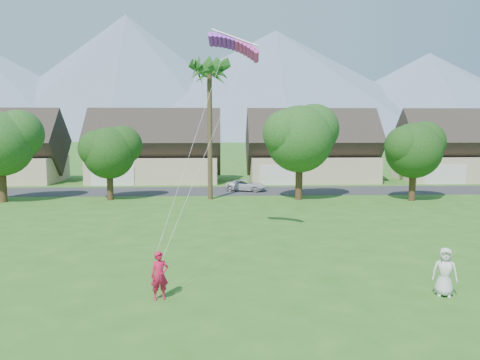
{
  "coord_description": "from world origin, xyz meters",
  "views": [
    {
      "loc": [
        -0.9,
        -13.64,
        6.43
      ],
      "look_at": [
        0.0,
        10.0,
        3.8
      ],
      "focal_mm": 35.0,
      "sensor_mm": 36.0,
      "label": 1
    }
  ],
  "objects_px": {
    "kite_flyer": "(160,276)",
    "parked_car": "(246,185)",
    "watcher": "(445,272)",
    "parafoil_kite": "(235,44)"
  },
  "relations": [
    {
      "from": "kite_flyer",
      "to": "parafoil_kite",
      "type": "height_order",
      "value": "parafoil_kite"
    },
    {
      "from": "watcher",
      "to": "parafoil_kite",
      "type": "bearing_deg",
      "value": 154.79
    },
    {
      "from": "kite_flyer",
      "to": "watcher",
      "type": "distance_m",
      "value": 10.89
    },
    {
      "from": "kite_flyer",
      "to": "watcher",
      "type": "bearing_deg",
      "value": -19.03
    },
    {
      "from": "watcher",
      "to": "parafoil_kite",
      "type": "distance_m",
      "value": 14.85
    },
    {
      "from": "kite_flyer",
      "to": "watcher",
      "type": "xyz_separation_m",
      "value": [
        10.89,
        -0.05,
        0.03
      ]
    },
    {
      "from": "watcher",
      "to": "parked_car",
      "type": "distance_m",
      "value": 31.14
    },
    {
      "from": "kite_flyer",
      "to": "watcher",
      "type": "relative_size",
      "value": 0.97
    },
    {
      "from": "kite_flyer",
      "to": "parked_car",
      "type": "relative_size",
      "value": 0.44
    },
    {
      "from": "kite_flyer",
      "to": "parked_car",
      "type": "height_order",
      "value": "kite_flyer"
    }
  ]
}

